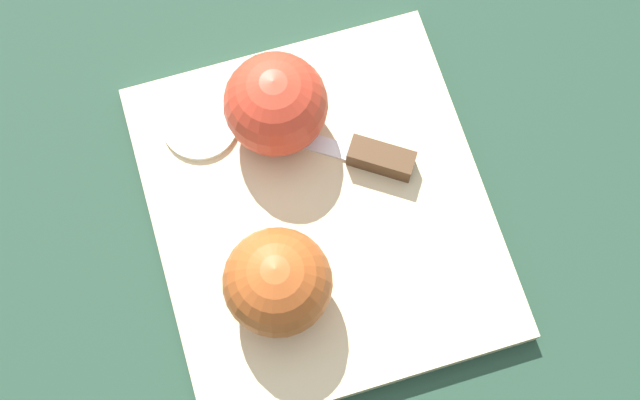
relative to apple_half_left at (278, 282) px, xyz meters
name	(u,v)px	position (x,y,z in m)	size (l,w,h in m)	color
ground_plane	(320,214)	(0.07, -0.05, -0.06)	(4.00, 4.00, 0.00)	#1E3828
cutting_board	(320,211)	(0.07, -0.05, -0.05)	(0.33, 0.30, 0.02)	#D1B789
apple_half_left	(278,282)	(0.00, 0.00, 0.00)	(0.08, 0.08, 0.08)	#AD4C1E
apple_half_right	(276,104)	(0.15, -0.02, 0.00)	(0.09, 0.09, 0.09)	red
knife	(366,155)	(0.10, -0.09, -0.03)	(0.09, 0.15, 0.02)	silver
apple_slice	(200,124)	(0.16, 0.04, -0.04)	(0.07, 0.07, 0.01)	#EFE5C6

